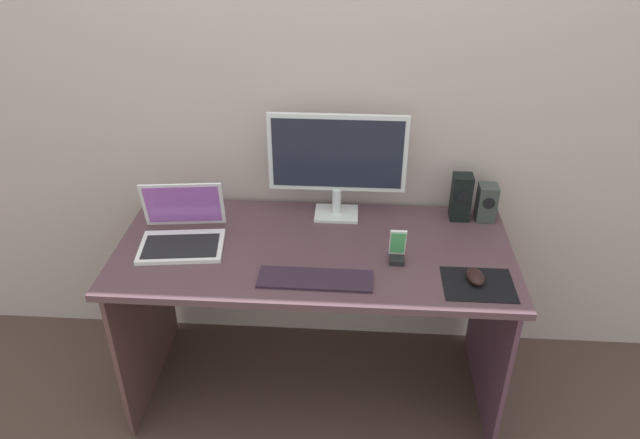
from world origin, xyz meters
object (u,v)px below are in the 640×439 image
(speaker_near_monitor, at_px, (461,197))
(keyboard_external, at_px, (315,279))
(monitor, at_px, (337,159))
(mouse, at_px, (475,277))
(laptop, at_px, (182,232))
(speaker_right, at_px, (487,202))
(phone_in_dock, at_px, (397,250))

(speaker_near_monitor, distance_m, keyboard_external, 0.74)
(monitor, distance_m, mouse, 0.71)
(mouse, bearing_deg, laptop, 162.78)
(mouse, bearing_deg, speaker_right, 68.74)
(speaker_near_monitor, relative_size, phone_in_dock, 1.44)
(speaker_right, height_order, mouse, speaker_right)
(speaker_near_monitor, height_order, laptop, laptop)
(speaker_near_monitor, bearing_deg, phone_in_dock, -129.34)
(speaker_near_monitor, bearing_deg, monitor, -178.99)
(speaker_near_monitor, xyz_separation_m, mouse, (0.00, -0.44, -0.08))
(laptop, bearing_deg, speaker_near_monitor, 13.10)
(speaker_near_monitor, height_order, mouse, speaker_near_monitor)
(monitor, distance_m, phone_in_dock, 0.45)
(keyboard_external, bearing_deg, speaker_near_monitor, 40.31)
(laptop, bearing_deg, keyboard_external, -21.84)
(monitor, distance_m, keyboard_external, 0.53)
(monitor, height_order, keyboard_external, monitor)
(monitor, relative_size, speaker_right, 3.55)
(laptop, xyz_separation_m, phone_in_dock, (0.83, -0.08, 0.00))
(mouse, xyz_separation_m, phone_in_dock, (-0.27, 0.11, 0.03))
(monitor, height_order, phone_in_dock, monitor)
(keyboard_external, relative_size, mouse, 4.08)
(speaker_right, relative_size, keyboard_external, 0.38)
(speaker_right, xyz_separation_m, phone_in_dock, (-0.38, -0.33, -0.03))
(speaker_right, height_order, laptop, laptop)
(monitor, relative_size, phone_in_dock, 4.02)
(laptop, xyz_separation_m, mouse, (1.10, -0.18, -0.02))
(laptop, bearing_deg, mouse, -9.45)
(laptop, bearing_deg, speaker_right, 11.98)
(laptop, distance_m, keyboard_external, 0.58)
(speaker_near_monitor, height_order, keyboard_external, speaker_near_monitor)
(speaker_right, bearing_deg, phone_in_dock, -138.76)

